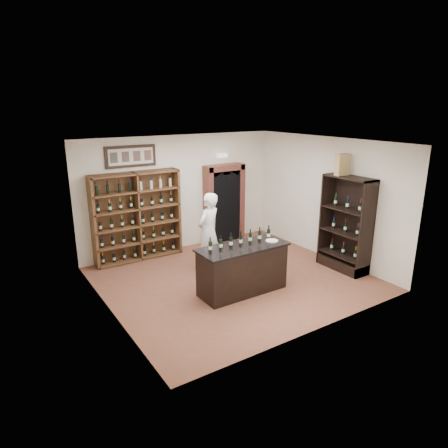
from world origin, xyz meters
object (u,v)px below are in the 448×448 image
(counter_bottle_0, at_px, (210,247))
(wine_crate, at_px, (343,165))
(shopkeeper, at_px, (209,232))
(wine_shelf, at_px, (137,216))
(tasting_counter, at_px, (242,269))
(side_cabinet, at_px, (345,238))

(counter_bottle_0, xyz_separation_m, wine_crate, (3.37, -0.16, 1.33))
(shopkeeper, height_order, wine_crate, wine_crate)
(wine_shelf, bearing_deg, counter_bottle_0, -82.44)
(tasting_counter, xyz_separation_m, wine_crate, (2.65, -0.09, 1.95))
(wine_shelf, xyz_separation_m, counter_bottle_0, (0.38, -2.86, 0.01))
(counter_bottle_0, distance_m, shopkeeper, 1.51)
(tasting_counter, bearing_deg, side_cabinet, -6.28)
(side_cabinet, height_order, shopkeeper, side_cabinet)
(side_cabinet, bearing_deg, wine_crate, 108.86)
(shopkeeper, bearing_deg, wine_crate, 126.78)
(side_cabinet, xyz_separation_m, wine_crate, (-0.07, 0.21, 1.69))
(wine_shelf, height_order, wine_crate, wine_crate)
(wine_crate, bearing_deg, wine_shelf, 145.22)
(wine_shelf, distance_m, shopkeeper, 1.93)
(shopkeeper, distance_m, wine_crate, 3.38)
(wine_shelf, distance_m, tasting_counter, 3.19)
(counter_bottle_0, bearing_deg, shopkeeper, 60.32)
(counter_bottle_0, bearing_deg, wine_shelf, 97.56)
(tasting_counter, height_order, shopkeeper, shopkeeper)
(counter_bottle_0, height_order, side_cabinet, side_cabinet)
(counter_bottle_0, bearing_deg, side_cabinet, -6.14)
(wine_shelf, distance_m, side_cabinet, 5.02)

